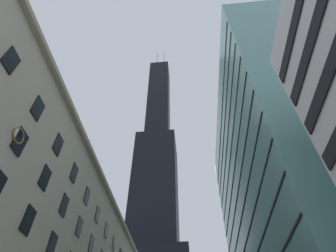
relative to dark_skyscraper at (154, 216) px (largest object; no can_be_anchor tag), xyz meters
name	(u,v)px	position (x,y,z in m)	size (l,w,h in m)	color
dark_skyscraper	(154,216)	(0.00, 0.00, 0.00)	(27.87, 27.87, 194.84)	black
glass_office_midrise	(278,200)	(31.29, -59.18, -29.52)	(14.56, 50.04, 54.86)	slate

